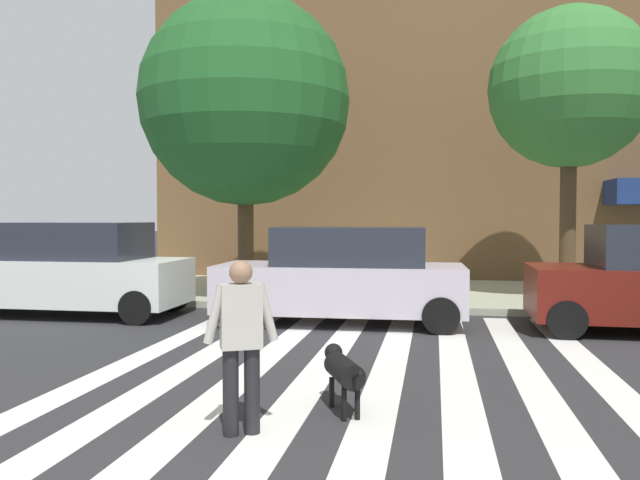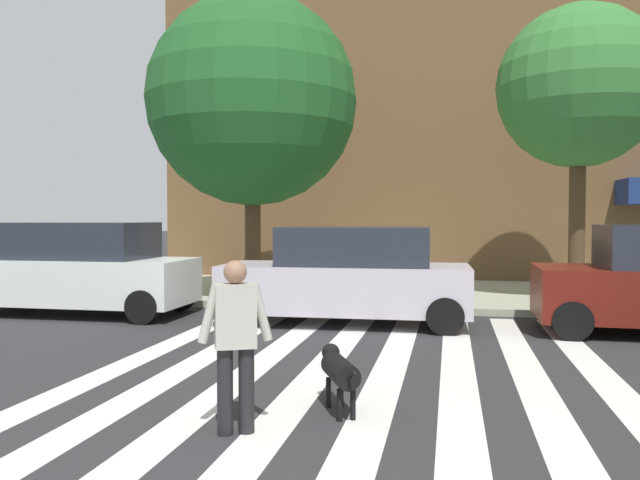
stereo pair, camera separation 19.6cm
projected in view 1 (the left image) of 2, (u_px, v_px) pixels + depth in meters
ground_plane at (356, 392)px, 7.24m from camera, size 160.00×160.00×0.00m
sidewalk_far at (399, 293)px, 16.17m from camera, size 80.00×6.00×0.15m
crosswalk_stripes at (343, 391)px, 7.27m from camera, size 6.75×11.57×0.01m
parked_car_near_curb at (70, 270)px, 12.92m from camera, size 4.89×2.02×1.94m
parked_car_behind_first at (343, 276)px, 11.88m from camera, size 4.75×2.03×1.86m
street_tree_nearest at (245, 101)px, 14.68m from camera, size 4.97×4.97×7.14m
street_tree_middle at (570, 89)px, 14.28m from camera, size 3.68×3.68×6.71m
pedestrian_dog_walker at (241, 337)px, 5.80m from camera, size 0.68×0.38×1.64m
dog_on_leash at (343, 370)px, 6.50m from camera, size 0.56×1.02×0.65m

